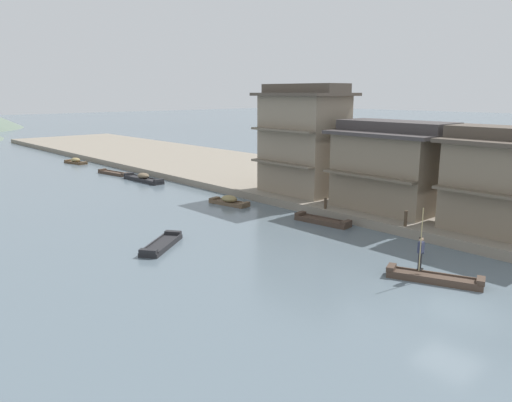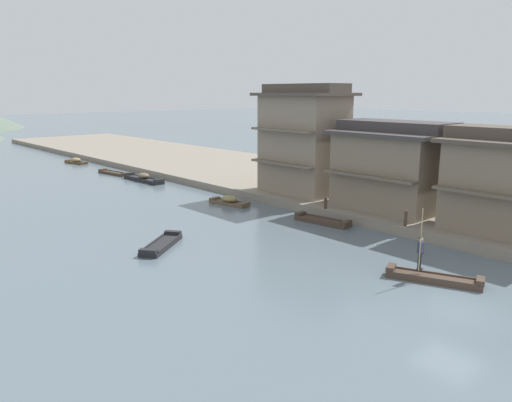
% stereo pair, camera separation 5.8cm
% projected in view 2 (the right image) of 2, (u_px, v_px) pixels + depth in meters
% --- Properties ---
extents(ground_plane, '(400.00, 400.00, 0.00)m').
position_uv_depth(ground_plane, '(451.00, 308.00, 20.44)').
color(ground_plane, slate).
extents(riverbank_right, '(18.00, 110.00, 0.60)m').
position_uv_depth(riverbank_right, '(260.00, 172.00, 52.99)').
color(riverbank_right, gray).
rests_on(riverbank_right, ground).
extents(boat_foreground_poled, '(2.46, 4.32, 0.51)m').
position_uv_depth(boat_foreground_poled, '(434.00, 278.00, 23.23)').
color(boat_foreground_poled, '#423328').
rests_on(boat_foreground_poled, ground).
extents(boatman_person, '(0.56, 0.29, 3.04)m').
position_uv_depth(boatman_person, '(420.00, 249.00, 23.22)').
color(boatman_person, black).
rests_on(boatman_person, boat_foreground_poled).
extents(boat_moored_nearest, '(3.84, 3.24, 0.45)m').
position_uv_depth(boat_moored_nearest, '(161.00, 245.00, 28.43)').
color(boat_moored_nearest, '#232326').
rests_on(boat_moored_nearest, ground).
extents(boat_moored_second, '(1.36, 5.83, 0.84)m').
position_uv_depth(boat_moored_second, '(144.00, 178.00, 49.39)').
color(boat_moored_second, '#232326').
rests_on(boat_moored_second, ground).
extents(boat_moored_third, '(1.49, 4.14, 0.49)m').
position_uv_depth(boat_moored_third, '(322.00, 221.00, 33.58)').
color(boat_moored_third, '#423328').
rests_on(boat_moored_third, ground).
extents(boat_moored_far, '(1.69, 3.61, 0.74)m').
position_uv_depth(boat_moored_far, '(229.00, 201.00, 39.18)').
color(boat_moored_far, brown).
rests_on(boat_moored_far, ground).
extents(boat_midriver_drifting, '(1.69, 3.69, 0.73)m').
position_uv_depth(boat_midriver_drifting, '(76.00, 161.00, 61.67)').
color(boat_midriver_drifting, brown).
rests_on(boat_midriver_drifting, ground).
extents(boat_midriver_upstream, '(1.64, 4.61, 0.40)m').
position_uv_depth(boat_midriver_upstream, '(114.00, 173.00, 53.53)').
color(boat_midriver_upstream, '#423328').
rests_on(boat_midriver_upstream, ground).
extents(house_waterfront_second, '(6.73, 7.99, 6.14)m').
position_uv_depth(house_waterfront_second, '(394.00, 166.00, 35.04)').
color(house_waterfront_second, '#7F705B').
rests_on(house_waterfront_second, riverbank_right).
extents(house_waterfront_tall, '(5.50, 7.30, 8.74)m').
position_uv_depth(house_waterfront_tall, '(304.00, 140.00, 40.29)').
color(house_waterfront_tall, gray).
rests_on(house_waterfront_tall, riverbank_right).
extents(mooring_post_dock_near, '(0.20, 0.20, 0.98)m').
position_uv_depth(mooring_post_dock_near, '(406.00, 219.00, 30.52)').
color(mooring_post_dock_near, '#473828').
rests_on(mooring_post_dock_near, riverbank_right).
extents(mooring_post_dock_mid, '(0.20, 0.20, 0.75)m').
position_uv_depth(mooring_post_dock_mid, '(325.00, 203.00, 35.21)').
color(mooring_post_dock_mid, '#473828').
rests_on(mooring_post_dock_mid, riverbank_right).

